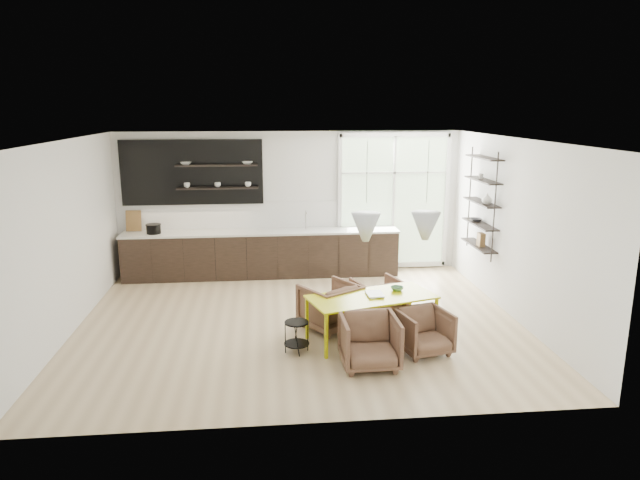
{
  "coord_description": "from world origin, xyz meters",
  "views": [
    {
      "loc": [
        -0.52,
        -8.6,
        3.39
      ],
      "look_at": [
        0.38,
        0.6,
        1.21
      ],
      "focal_mm": 32.0,
      "sensor_mm": 36.0,
      "label": 1
    }
  ],
  "objects": [
    {
      "name": "room",
      "position": [
        0.58,
        1.1,
        1.46
      ],
      "size": [
        7.02,
        6.01,
        2.91
      ],
      "color": "#D0B68B",
      "rests_on": "ground"
    },
    {
      "name": "kitchen_run",
      "position": [
        -0.7,
        2.69,
        0.6
      ],
      "size": [
        5.54,
        0.69,
        2.75
      ],
      "color": "black",
      "rests_on": "ground"
    },
    {
      "name": "right_shelving",
      "position": [
        3.36,
        1.17,
        1.65
      ],
      "size": [
        0.26,
        1.22,
        1.9
      ],
      "color": "black",
      "rests_on": "ground"
    },
    {
      "name": "dining_table",
      "position": [
        1.01,
        -0.77,
        0.63
      ],
      "size": [
        2.0,
        1.31,
        0.67
      ],
      "rotation": [
        0.0,
        0.0,
        0.29
      ],
      "color": "#C7CB05",
      "rests_on": "ground"
    },
    {
      "name": "armchair_back_left",
      "position": [
        0.45,
        -0.28,
        0.36
      ],
      "size": [
        1.08,
        1.09,
        0.72
      ],
      "primitive_type": "imported",
      "rotation": [
        0.0,
        0.0,
        3.71
      ],
      "color": "brown",
      "rests_on": "ground"
    },
    {
      "name": "armchair_back_right",
      "position": [
        1.27,
        0.05,
        0.34
      ],
      "size": [
        0.91,
        0.92,
        0.67
      ],
      "primitive_type": "imported",
      "rotation": [
        0.0,
        0.0,
        3.45
      ],
      "color": "brown",
      "rests_on": "ground"
    },
    {
      "name": "armchair_front_left",
      "position": [
        0.82,
        -1.66,
        0.35
      ],
      "size": [
        0.76,
        0.78,
        0.7
      ],
      "primitive_type": "imported",
      "rotation": [
        0.0,
        0.0,
        0.02
      ],
      "color": "brown",
      "rests_on": "ground"
    },
    {
      "name": "armchair_front_right",
      "position": [
        1.66,
        -1.31,
        0.31
      ],
      "size": [
        0.81,
        0.83,
        0.62
      ],
      "primitive_type": "imported",
      "rotation": [
        0.0,
        0.0,
        0.25
      ],
      "color": "brown",
      "rests_on": "ground"
    },
    {
      "name": "wire_stool",
      "position": [
        -0.12,
        -1.12,
        0.29
      ],
      "size": [
        0.36,
        0.36,
        0.45
      ],
      "rotation": [
        0.0,
        0.0,
        -0.02
      ],
      "color": "black",
      "rests_on": "ground"
    },
    {
      "name": "table_book",
      "position": [
        0.94,
        -0.74,
        0.69
      ],
      "size": [
        0.25,
        0.33,
        0.03
      ],
      "primitive_type": "imported",
      "rotation": [
        0.0,
        0.0,
        0.04
      ],
      "color": "white",
      "rests_on": "dining_table"
    },
    {
      "name": "table_bowl",
      "position": [
        1.44,
        -0.54,
        0.7
      ],
      "size": [
        0.25,
        0.25,
        0.06
      ],
      "primitive_type": "imported",
      "rotation": [
        0.0,
        0.0,
        0.4
      ],
      "color": "#51865B",
      "rests_on": "dining_table"
    }
  ]
}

